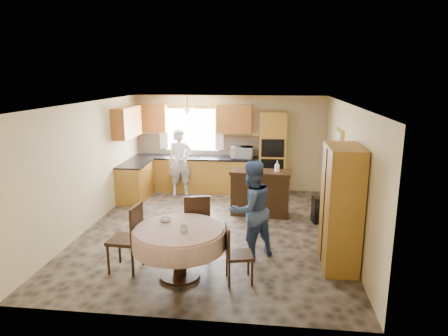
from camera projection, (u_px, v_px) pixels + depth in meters
floor at (213, 230)px, 7.95m from camera, size 5.00×6.00×0.01m
ceiling at (212, 103)px, 7.38m from camera, size 5.00×6.00×0.01m
wall_back at (229, 143)px, 10.57m from camera, size 5.00×0.02×2.50m
wall_front at (176, 226)px, 4.77m from camera, size 5.00×0.02×2.50m
wall_left at (89, 166)px, 7.95m from camera, size 0.02×6.00×2.50m
wall_right at (346, 173)px, 7.38m from camera, size 0.02×6.00×2.50m
window at (192, 129)px, 10.58m from camera, size 1.40×0.03×1.10m
curtain_left at (163, 127)px, 10.61m from camera, size 0.22×0.02×1.15m
curtain_right at (219, 128)px, 10.44m from camera, size 0.22×0.02×1.15m
base_cab_back at (196, 175)px, 10.56m from camera, size 3.30×0.60×0.88m
counter_back at (196, 158)px, 10.46m from camera, size 3.30×0.64×0.04m
base_cab_left at (135, 182)px, 9.84m from camera, size 0.60×1.20×0.88m
counter_left at (134, 164)px, 9.74m from camera, size 0.64×1.20×0.04m
backsplash at (197, 145)px, 10.67m from camera, size 3.30×0.02×0.55m
wall_cab_left at (151, 118)px, 10.49m from camera, size 0.85×0.33×0.72m
wall_cab_right at (234, 119)px, 10.24m from camera, size 0.90×0.33×0.72m
wall_cab_side at (127, 122)px, 9.52m from camera, size 0.33×1.20×0.72m
oven_tower at (272, 153)px, 10.18m from camera, size 0.66×0.62×2.12m
oven_upper at (273, 148)px, 9.83m from camera, size 0.56×0.01×0.45m
oven_lower at (272, 168)px, 9.95m from camera, size 0.56×0.01×0.45m
pendant at (187, 111)px, 10.00m from camera, size 0.36×0.36×0.18m
sideboard at (260, 194)px, 8.73m from camera, size 1.34×0.65×0.93m
space_heater at (322, 210)px, 8.31m from camera, size 0.44×0.35×0.55m
cupboard at (341, 207)px, 6.28m from camera, size 0.51×1.03×1.96m
dining_table at (179, 239)px, 5.97m from camera, size 1.39×1.39×0.79m
chair_left at (130, 235)px, 6.19m from camera, size 0.50×0.50×1.08m
chair_back at (197, 221)px, 6.79m from camera, size 0.56×0.56×1.06m
chair_right at (234, 251)px, 5.87m from camera, size 0.46×0.46×0.89m
framed_picture at (339, 142)px, 8.00m from camera, size 0.06×0.64×0.53m
microwave at (242, 153)px, 10.23m from camera, size 0.55×0.38×0.30m
person_sink at (180, 162)px, 10.12m from camera, size 0.71×0.58×1.69m
person_dining at (251, 210)px, 6.62m from camera, size 1.02×0.99×1.66m
bowl_sideboard at (251, 172)px, 8.64m from camera, size 0.24×0.24×0.06m
bottle_sideboard at (277, 167)px, 8.55m from camera, size 0.14×0.14×0.29m
cup_table at (184, 229)px, 5.78m from camera, size 0.15×0.15×0.09m
bowl_table at (166, 220)px, 6.19m from camera, size 0.21×0.21×0.06m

